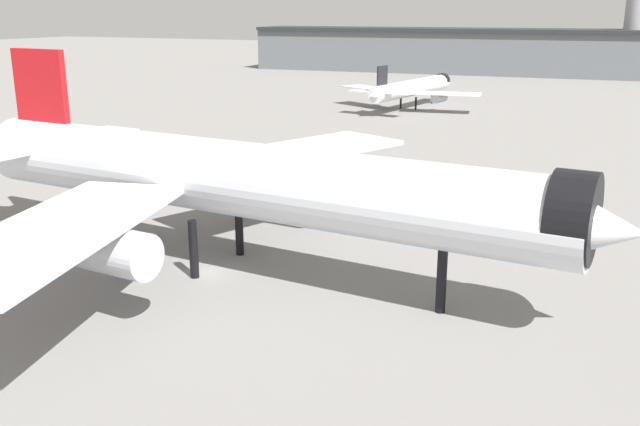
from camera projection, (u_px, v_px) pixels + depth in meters
name	position (u px, v px, depth m)	size (l,w,h in m)	color
ground	(207.00, 274.00, 64.98)	(900.00, 900.00, 0.00)	slate
airliner_near_gate	(238.00, 180.00, 63.43)	(68.36, 62.20, 19.63)	silver
airliner_far_taxiway	(412.00, 88.00, 171.78)	(37.11, 41.07, 11.33)	white
terminal_building	(485.00, 50.00, 265.62)	(177.81, 35.66, 30.18)	slate
baggage_tug_wing	(184.00, 168.00, 103.48)	(3.57, 3.10, 1.85)	black
baggage_cart_trailing	(558.00, 204.00, 84.54)	(2.86, 2.73, 1.82)	black
traffic_cone_wingtip	(588.00, 219.00, 80.90)	(0.49, 0.49, 0.61)	#F2600C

